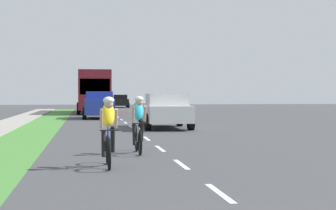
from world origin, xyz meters
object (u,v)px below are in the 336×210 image
at_px(cyclist_lead, 108,131).
at_px(bus_maroon, 94,90).
at_px(sedan_black, 120,101).
at_px(cyclist_trailing, 138,124).
at_px(suv_blue, 99,104).
at_px(pickup_white, 165,111).

distance_m(cyclist_lead, bus_maroon, 35.36).
bearing_deg(cyclist_lead, sedan_black, 86.27).
height_order(cyclist_lead, cyclist_trailing, same).
bearing_deg(cyclist_lead, bus_maroon, 89.75).
bearing_deg(suv_blue, sedan_black, 83.76).
bearing_deg(bus_maroon, cyclist_lead, -90.25).
bearing_deg(cyclist_trailing, pickup_white, 78.13).
xyz_separation_m(suv_blue, sedan_black, (3.11, 28.48, -0.18)).
xyz_separation_m(pickup_white, suv_blue, (-2.86, 10.97, 0.12)).
distance_m(pickup_white, suv_blue, 11.34).
distance_m(cyclist_trailing, suv_blue, 21.81).
distance_m(cyclist_trailing, pickup_white, 11.07).
bearing_deg(bus_maroon, sedan_black, 79.41).
height_order(cyclist_lead, pickup_white, pickup_white).
bearing_deg(bus_maroon, suv_blue, -89.01).
relative_size(cyclist_trailing, sedan_black, 0.40).
bearing_deg(cyclist_lead, suv_blue, 89.20).
distance_m(cyclist_lead, sedan_black, 53.12).
relative_size(cyclist_trailing, bus_maroon, 0.15).
height_order(bus_maroon, sedan_black, bus_maroon).
bearing_deg(pickup_white, cyclist_trailing, -101.87).
height_order(pickup_white, suv_blue, suv_blue).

